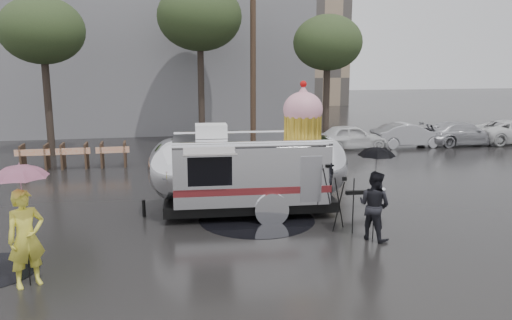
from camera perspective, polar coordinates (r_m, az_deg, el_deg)
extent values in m
plane|color=black|center=(11.66, 0.72, -9.95)|extent=(120.00, 120.00, 0.00)
cylinder|color=black|center=(13.59, 0.12, -6.80)|extent=(3.12, 3.12, 0.01)
cylinder|color=black|center=(17.35, -0.36, -2.81)|extent=(3.53, 3.53, 0.01)
cube|color=slate|center=(34.75, -14.60, 14.65)|extent=(22.00, 12.00, 13.00)
cylinder|color=#473323|center=(25.09, -0.34, 11.88)|extent=(0.28, 0.28, 9.00)
cylinder|color=#382D26|center=(24.14, -22.77, 7.30)|extent=(0.32, 0.32, 5.85)
ellipsoid|color=#28381D|center=(24.14, -23.25, 13.46)|extent=(3.64, 3.64, 2.86)
cylinder|color=#382D26|center=(25.75, -6.31, 9.29)|extent=(0.32, 0.32, 6.75)
ellipsoid|color=#28381D|center=(25.83, -6.46, 15.96)|extent=(4.20, 4.20, 3.30)
cylinder|color=#382D26|center=(25.09, 8.05, 7.66)|extent=(0.32, 0.32, 5.40)
ellipsoid|color=#28381D|center=(25.06, 8.21, 13.14)|extent=(3.36, 3.36, 2.64)
cube|color=#473323|center=(21.61, -25.11, 0.26)|extent=(0.08, 0.80, 1.00)
cube|color=#473323|center=(21.41, -22.77, 0.35)|extent=(0.08, 0.80, 1.00)
cube|color=#E5590C|center=(21.10, -24.22, 0.78)|extent=(1.30, 0.04, 0.25)
cube|color=#473323|center=(21.29, -21.19, 0.42)|extent=(0.08, 0.80, 1.00)
cube|color=#473323|center=(21.16, -18.79, 0.51)|extent=(0.08, 0.80, 1.00)
cube|color=#E5590C|center=(20.81, -20.19, 0.95)|extent=(1.30, 0.04, 0.25)
cube|color=#473323|center=(21.08, -17.18, 0.58)|extent=(0.08, 0.80, 1.00)
cube|color=#473323|center=(21.01, -14.74, 0.67)|extent=(0.08, 0.80, 1.00)
cube|color=#E5590C|center=(20.62, -16.08, 1.12)|extent=(1.30, 0.04, 0.25)
imported|color=silver|center=(24.71, 10.88, 2.85)|extent=(4.00, 1.80, 1.40)
imported|color=#B2B2B7|center=(25.98, 17.03, 2.96)|extent=(4.00, 1.80, 1.40)
imported|color=#B2B2B7|center=(27.53, 22.56, 3.07)|extent=(4.20, 1.80, 1.44)
cube|color=silver|center=(13.89, -0.81, -0.79)|extent=(4.27, 2.43, 1.70)
ellipsoid|color=silver|center=(14.28, 7.48, -0.56)|extent=(1.55, 2.25, 1.70)
ellipsoid|color=silver|center=(13.81, -9.38, -1.02)|extent=(1.55, 2.25, 1.70)
cube|color=black|center=(14.13, -0.80, -4.72)|extent=(4.82, 2.18, 0.28)
cylinder|color=black|center=(13.27, 1.74, -5.78)|extent=(0.67, 0.25, 0.66)
cylinder|color=black|center=(15.12, 0.54, -3.65)|extent=(0.67, 0.25, 0.66)
cylinder|color=silver|center=(13.14, 1.83, -5.75)|extent=(0.91, 0.15, 0.90)
cube|color=black|center=(14.87, 12.32, -3.61)|extent=(1.14, 0.18, 0.11)
sphere|color=silver|center=(15.06, 14.35, -3.33)|extent=(0.16, 0.16, 0.15)
cylinder|color=black|center=(14.13, -12.70, -5.41)|extent=(0.10, 0.10, 0.47)
cube|color=maroon|center=(12.95, -0.23, -3.61)|extent=(4.14, 0.29, 0.19)
cube|color=maroon|center=(15.03, -1.30, -1.53)|extent=(4.14, 0.29, 0.19)
cube|color=black|center=(12.71, -5.29, -1.33)|extent=(1.13, 0.10, 0.75)
cube|color=#A6A09A|center=(12.39, -5.28, 0.58)|extent=(1.35, 0.55, 0.13)
cube|color=silver|center=(13.14, 6.31, -2.19)|extent=(0.57, 0.07, 1.22)
cube|color=white|center=(13.63, -5.16, 3.35)|extent=(0.89, 0.67, 0.36)
cylinder|color=gold|center=(13.96, 5.35, 3.92)|extent=(1.04, 1.04, 0.57)
ellipsoid|color=pink|center=(13.91, 5.38, 5.77)|extent=(1.16, 1.16, 0.98)
cone|color=pink|center=(13.87, 5.42, 7.79)|extent=(0.50, 0.50, 0.38)
sphere|color=red|center=(13.86, 5.43, 8.64)|extent=(0.20, 0.20, 0.19)
imported|color=yellow|center=(10.41, -24.79, -8.13)|extent=(0.82, 0.74, 1.89)
imported|color=pink|center=(10.14, -25.27, -2.62)|extent=(1.24, 1.24, 0.85)
cylinder|color=black|center=(10.45, -24.74, -8.75)|extent=(0.02, 0.02, 1.65)
imported|color=black|center=(12.25, 13.35, -5.08)|extent=(0.83, 0.91, 1.67)
imported|color=black|center=(12.00, 13.59, -0.13)|extent=(1.07, 1.07, 0.73)
cylinder|color=black|center=(12.26, 13.35, -5.13)|extent=(0.02, 0.02, 1.65)
cylinder|color=black|center=(12.75, 11.05, -5.13)|extent=(0.14, 0.29, 1.35)
cylinder|color=black|center=(12.95, 9.46, -4.82)|extent=(0.31, 0.07, 1.35)
cylinder|color=black|center=(12.56, 9.41, -5.34)|extent=(0.20, 0.26, 1.35)
cube|color=black|center=(12.58, 10.08, -2.10)|extent=(0.14, 0.13, 0.10)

